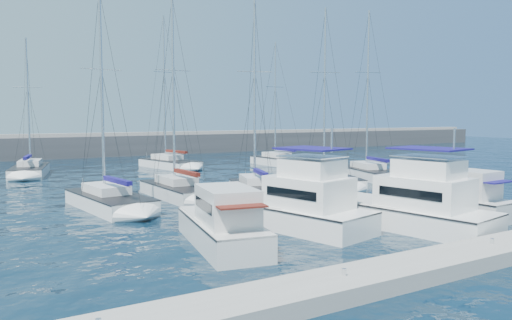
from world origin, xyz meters
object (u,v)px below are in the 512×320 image
motor_yacht_port_inner (299,207)px  sailboat_back_b (169,163)px  sailboat_mid_a (109,201)px  sailboat_back_c (279,161)px  sailboat_mid_b (179,190)px  motor_yacht_port_outer (223,226)px  sailboat_back_a (30,170)px  motor_yacht_stbd_outer (459,200)px  motor_yacht_stbd_inner (411,207)px  sailboat_mid_e (370,173)px  sailboat_mid_d (327,179)px  sailboat_mid_c (257,190)px

motor_yacht_port_inner → sailboat_back_b: sailboat_back_b is taller
sailboat_mid_a → sailboat_back_c: 30.93m
motor_yacht_port_inner → sailboat_mid_b: bearing=83.3°
motor_yacht_port_outer → sailboat_back_a: bearing=107.5°
motor_yacht_stbd_outer → sailboat_back_c: size_ratio=0.44×
motor_yacht_stbd_outer → sailboat_mid_a: size_ratio=0.47×
motor_yacht_stbd_inner → motor_yacht_stbd_outer: size_ratio=1.47×
sailboat_mid_a → motor_yacht_port_outer: bearing=-87.6°
sailboat_back_b → sailboat_back_c: 13.03m
sailboat_mid_e → sailboat_back_a: sailboat_mid_e is taller
motor_yacht_port_inner → sailboat_mid_d: sailboat_mid_d is taller
sailboat_mid_c → sailboat_mid_d: (8.65, 2.59, -0.02)m
motor_yacht_port_inner → sailboat_mid_e: (18.06, 13.54, -0.59)m
motor_yacht_port_outer → sailboat_mid_e: 27.53m
motor_yacht_stbd_outer → sailboat_mid_b: bearing=124.6°
sailboat_mid_c → sailboat_back_b: size_ratio=0.83×
sailboat_back_a → sailboat_back_b: (14.61, -0.25, 0.04)m
motor_yacht_stbd_outer → motor_yacht_stbd_inner: bearing=-174.5°
sailboat_mid_c → sailboat_mid_d: size_ratio=0.94×
motor_yacht_port_outer → motor_yacht_stbd_outer: size_ratio=1.14×
motor_yacht_stbd_outer → sailboat_mid_b: sailboat_mid_b is taller
motor_yacht_stbd_outer → sailboat_back_a: size_ratio=0.48×
motor_yacht_stbd_outer → sailboat_mid_e: size_ratio=0.42×
sailboat_mid_a → sailboat_mid_b: 5.83m
sailboat_mid_d → sailboat_mid_b: bearing=-160.8°
motor_yacht_stbd_inner → sailboat_mid_c: 13.02m
motor_yacht_stbd_outer → sailboat_mid_a: (-17.06, 12.98, -0.43)m
sailboat_mid_d → sailboat_mid_e: sailboat_mid_e is taller
motor_yacht_stbd_inner → sailboat_mid_e: (12.98, 16.57, -0.59)m
sailboat_mid_d → sailboat_back_b: (-6.56, 20.24, 0.04)m
motor_yacht_port_inner → sailboat_mid_e: sailboat_mid_e is taller
motor_yacht_port_inner → sailboat_back_b: size_ratio=0.53×
sailboat_mid_b → sailboat_back_a: sailboat_mid_b is taller
motor_yacht_port_inner → sailboat_mid_c: bearing=57.3°
motor_yacht_port_inner → motor_yacht_stbd_outer: size_ratio=1.38×
sailboat_mid_b → sailboat_back_b: size_ratio=0.84×
sailboat_mid_c → sailboat_mid_e: sailboat_mid_e is taller
sailboat_back_c → motor_yacht_port_outer: bearing=-130.4°
sailboat_mid_c → sailboat_back_a: bearing=137.1°
motor_yacht_stbd_inner → sailboat_mid_b: bearing=102.4°
sailboat_mid_a → sailboat_back_b: (12.55, 21.99, 0.03)m
sailboat_back_a → sailboat_mid_b: bearing=-56.4°
sailboat_mid_d → sailboat_mid_e: size_ratio=0.96×
motor_yacht_port_inner → sailboat_mid_c: size_ratio=0.63×
motor_yacht_port_inner → sailboat_back_c: size_ratio=0.61×
motor_yacht_stbd_inner → sailboat_mid_e: bearing=41.2°
motor_yacht_stbd_outer → sailboat_back_b: 35.26m
motor_yacht_stbd_inner → sailboat_mid_a: 18.36m
motor_yacht_port_inner → sailboat_mid_a: 12.85m
motor_yacht_stbd_outer → sailboat_mid_c: (-6.60, 12.15, -0.41)m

